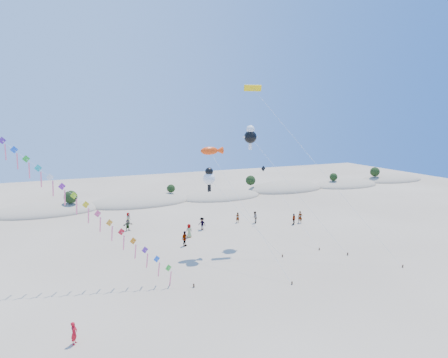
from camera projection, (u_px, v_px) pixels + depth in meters
The scene contains 10 objects.
ground at pixel (253, 323), 29.01m from camera, with size 160.00×160.00×0.00m, color gray.
dune_ridge at pixel (146, 202), 70.31m from camera, with size 145.30×11.49×5.57m.
kite_train at pixel (45, 174), 34.74m from camera, with size 23.08×12.69×20.33m.
fish_kite at pixel (212, 151), 43.74m from camera, with size 4.70×12.96×12.40m.
cartoon_kite_low at pixel (209, 177), 42.34m from camera, with size 7.99×5.06×10.20m.
cartoon_kite_high at pixel (250, 136), 46.96m from camera, with size 8.86×10.62×14.82m.
parafoil_kite at pixel (256, 92), 45.68m from camera, with size 11.67×15.22×19.73m.
dark_kite at pixel (278, 190), 52.77m from camera, with size 0.88×14.19×8.63m.
flyer_foreground at pixel (74, 333), 26.19m from camera, with size 0.60×0.39×1.64m, color #B50E1C.
beachgoers at pixel (205, 224), 53.09m from camera, with size 25.71×13.82×1.91m.
Camera 1 is at (-12.66, -23.75, 15.72)m, focal length 30.00 mm.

